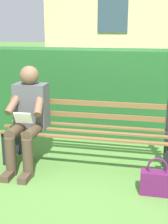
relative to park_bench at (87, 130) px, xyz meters
name	(u,v)px	position (x,y,z in m)	size (l,w,h in m)	color
ground	(86,165)	(0.00, 0.07, -0.42)	(60.00, 60.00, 0.00)	#517F38
park_bench	(87,130)	(0.00, 0.00, 0.00)	(2.02, 0.49, 0.83)	black
person_seated	(28,115)	(0.66, 0.17, 0.20)	(0.44, 0.73, 1.17)	#4C4C51
hedge_backdrop	(100,90)	(0.04, -1.15, 0.26)	(4.47, 0.73, 1.39)	#1E5123
handbag	(156,182)	(-0.81, 0.56, -0.29)	(0.31, 0.13, 0.39)	#59194C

